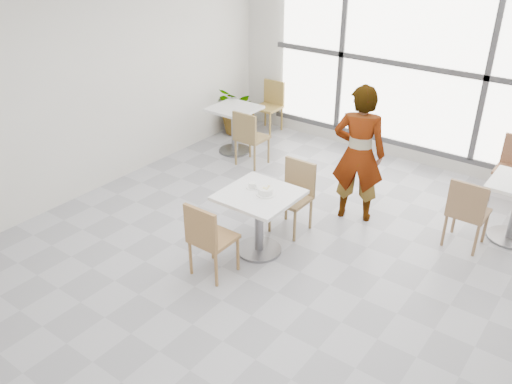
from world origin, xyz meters
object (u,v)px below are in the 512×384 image
Objects in this scene: bg_chair_left_far at (270,103)px; bg_chair_right_near at (467,210)px; chair_far at (295,191)px; chair_near at (208,236)px; plant_left at (237,111)px; oatmeal_bowl at (266,191)px; main_table at (259,212)px; coffee_cup at (252,186)px; bg_chair_left_near at (249,135)px; person at (359,154)px; bg_table_left at (234,123)px.

bg_chair_right_near is (3.96, -1.74, 0.00)m from bg_chair_left_far.
bg_chair_left_far is (-2.16, 2.54, 0.00)m from chair_far.
plant_left is (-2.32, 3.40, -0.08)m from chair_near.
plant_left is at bearing -16.01° from bg_chair_right_near.
main_table is at bearing -161.43° from oatmeal_bowl.
oatmeal_bowl is at bearing -46.60° from plant_left.
coffee_cup is 0.18× the size of bg_chair_right_near.
coffee_cup is at bearing 170.85° from oatmeal_bowl.
coffee_cup is 2.21m from bg_chair_left_near.
bg_table_left is at bearing -35.59° from person.
bg_chair_left_far reaches higher than coffee_cup.
plant_left is at bearing 132.33° from main_table.
person reaches higher than main_table.
coffee_cup is 0.21× the size of bg_table_left.
oatmeal_bowl is 0.12× the size of person.
bg_chair_left_near is (-1.50, 1.78, -0.02)m from main_table.
chair_near is 1.00× the size of bg_chair_right_near.
bg_chair_left_near is at bearing -66.61° from bg_chair_left_far.
coffee_cup is at bearing -57.81° from bg_chair_left_far.
chair_near is 3.34m from bg_table_left.
person is 2.00× the size of bg_chair_left_near.
bg_chair_right_near reaches higher than main_table.
chair_near reaches higher than bg_table_left.
person is 2.08m from bg_chair_left_near.
bg_chair_left_far reaches higher than bg_table_left.
bg_chair_left_far is at bearing 122.19° from coffee_cup.
person is 3.24m from bg_chair_left_far.
plant_left is at bearing 133.40° from oatmeal_bowl.
oatmeal_bowl is 1.32× the size of coffee_cup.
chair_near is 1.04× the size of plant_left.
person is at bearing 55.37° from chair_far.
bg_chair_left_near is at bearing 131.94° from oatmeal_bowl.
person reaches higher than coffee_cup.
bg_chair_right_near is at bearing -8.78° from bg_table_left.
chair_near is 5.47× the size of coffee_cup.
chair_far is 0.50× the size of person.
chair_near reaches higher than coffee_cup.
oatmeal_bowl is 0.24× the size of bg_chair_left_near.
bg_chair_left_far is at bearing -63.16° from chair_near.
main_table is at bearing 38.73° from bg_chair_right_near.
bg_table_left is (-2.09, 2.05, -0.31)m from oatmeal_bowl.
chair_near is 1.16× the size of bg_table_left.
coffee_cup is 2.77m from bg_table_left.
main_table is 0.96× the size of plant_left.
bg_chair_right_near is (1.77, 1.45, -0.29)m from oatmeal_bowl.
bg_table_left is 1.15m from bg_chair_left_far.
bg_chair_right_near is (1.98, 1.42, -0.28)m from coffee_cup.
plant_left is at bearing 140.92° from chair_far.
person reaches higher than bg_chair_right_near.
bg_table_left is at bearing -55.87° from chair_near.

